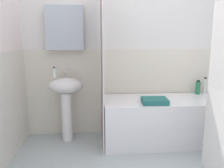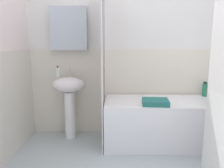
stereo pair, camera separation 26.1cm
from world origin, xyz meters
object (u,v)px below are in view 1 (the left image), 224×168
Objects in this scene: conditioner_bottle at (205,86)px; towel_folded at (155,101)px; shampoo_bottle at (198,88)px; sink at (66,95)px; soap_dispenser at (54,73)px; bathtub at (163,120)px.

towel_folded is (-0.86, -0.44, -0.08)m from conditioner_bottle.
shampoo_bottle is (-0.12, -0.03, -0.02)m from conditioner_bottle.
conditioner_bottle is 0.97m from towel_folded.
soap_dispenser is (-0.14, -0.00, 0.29)m from sink.
conditioner_bottle is at bearing 3.47° from soap_dispenser.
sink is 2.77× the size of towel_folded.
soap_dispenser is at bearing 174.21° from bathtub.
conditioner_bottle is at bearing 27.38° from towel_folded.
towel_folded is at bearing -16.41° from sink.
soap_dispenser reaches higher than towel_folded.
conditioner_bottle is at bearing 3.60° from sink.
sink is 1.14m from towel_folded.
shampoo_bottle is at bearing -166.81° from conditioner_bottle.
bathtub is 5.13× the size of towel_folded.
soap_dispenser is 1.54m from bathtub.
soap_dispenser is 0.49× the size of towel_folded.
conditioner_bottle is (1.94, 0.12, 0.06)m from sink.
shampoo_bottle is at bearing 2.98° from sink.
conditioner_bottle is (2.08, 0.13, -0.23)m from soap_dispenser.
conditioner_bottle is at bearing 13.19° from shampoo_bottle.
towel_folded is (1.23, -0.32, -0.31)m from soap_dispenser.
sink is 3.57× the size of conditioner_bottle.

